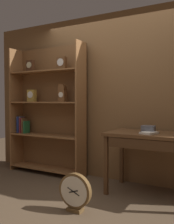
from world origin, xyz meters
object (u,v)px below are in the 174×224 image
(bookshelf, at_px, (47,111))
(toolbox_small, at_px, (148,129))
(open_repair_manual, at_px, (149,133))
(workbench, at_px, (160,141))
(round_clock_large, at_px, (75,192))

(bookshelf, distance_m, toolbox_small, 1.83)
(toolbox_small, xyz_separation_m, open_repair_manual, (0.04, -0.10, -0.03))
(workbench, distance_m, toolbox_small, 0.21)
(bookshelf, xyz_separation_m, round_clock_large, (1.24, -1.10, -0.84))
(open_repair_manual, bearing_deg, round_clock_large, -110.95)
(open_repair_manual, bearing_deg, workbench, 54.75)
(round_clock_large, bearing_deg, open_repair_manual, 53.31)
(open_repair_manual, height_order, round_clock_large, open_repair_manual)
(workbench, relative_size, toolbox_small, 8.09)
(workbench, height_order, toolbox_small, toolbox_small)
(round_clock_large, bearing_deg, bookshelf, 138.38)
(toolbox_small, bearing_deg, workbench, -3.11)
(workbench, height_order, open_repair_manual, open_repair_manual)
(bookshelf, relative_size, toolbox_small, 12.75)
(bookshelf, relative_size, workbench, 1.58)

